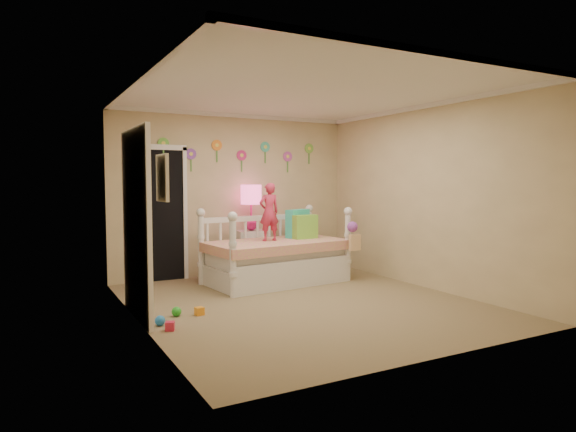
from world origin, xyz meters
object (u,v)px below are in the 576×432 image
child (269,212)px  nightstand (251,253)px  table_lamp (251,200)px  daybed (276,245)px

child → nightstand: (0.02, 0.69, -0.70)m
nightstand → table_lamp: bearing=0.0°
nightstand → table_lamp: (0.00, 0.00, 0.85)m
table_lamp → daybed: bearing=-83.7°
daybed → table_lamp: (-0.08, 0.72, 0.65)m
child → table_lamp: size_ratio=1.17×
child → nightstand: child is taller
daybed → child: 0.51m
daybed → table_lamp: size_ratio=2.84×
daybed → table_lamp: 0.97m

